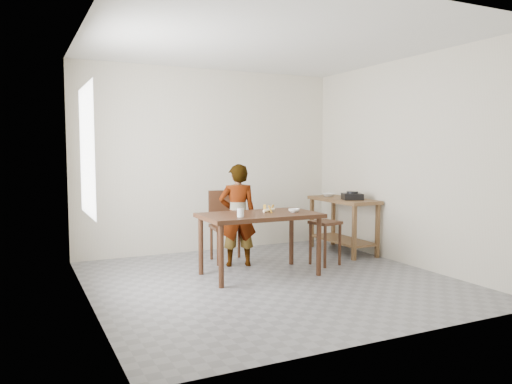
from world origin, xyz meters
name	(u,v)px	position (x,y,z in m)	size (l,w,h in m)	color
floor	(271,282)	(0.00, 0.00, -0.02)	(4.00, 4.00, 0.04)	slate
ceiling	(272,41)	(0.00, 0.00, 2.72)	(4.00, 4.00, 0.04)	white
wall_back	(209,161)	(0.00, 2.02, 1.35)	(4.00, 0.04, 2.70)	silver
wall_front	(393,170)	(0.00, -2.02, 1.35)	(4.00, 0.04, 2.70)	silver
wall_left	(84,166)	(-2.02, 0.00, 1.35)	(0.04, 4.00, 2.70)	silver
wall_right	(408,162)	(2.02, 0.00, 1.35)	(0.04, 4.00, 2.70)	silver
window_pane	(87,151)	(-1.97, 0.20, 1.50)	(0.02, 1.10, 1.30)	white
dining_table	(260,244)	(0.00, 0.30, 0.38)	(1.40, 0.80, 0.75)	#3C2012
prep_counter	(343,225)	(1.72, 1.00, 0.40)	(0.50, 1.20, 0.80)	brown
child	(238,215)	(-0.04, 0.86, 0.66)	(0.49, 0.32, 1.33)	silver
dining_chair	(229,227)	(-0.05, 1.14, 0.48)	(0.46, 0.46, 0.95)	#3C2012
stool	(325,243)	(1.01, 0.41, 0.29)	(0.33, 0.33, 0.58)	#3C2012
glass_tumbler	(241,213)	(-0.33, 0.12, 0.80)	(0.08, 0.08, 0.10)	white
small_bowl	(294,210)	(0.43, 0.22, 0.77)	(0.14, 0.14, 0.04)	white
banana	(269,210)	(0.15, 0.35, 0.78)	(0.18, 0.13, 0.06)	#FDD448
serving_bowl	(328,195)	(1.67, 1.32, 0.82)	(0.20, 0.20, 0.05)	white
gas_burner	(352,196)	(1.71, 0.77, 0.85)	(0.27, 0.27, 0.09)	black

